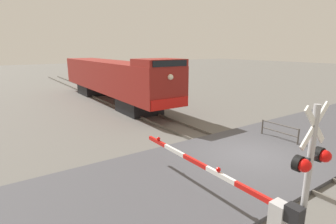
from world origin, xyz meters
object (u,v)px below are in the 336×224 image
at_px(guard_railing, 279,130).
at_px(crossing_signal, 310,168).
at_px(locomotive, 112,78).
at_px(crossing_gate, 248,200).

bearing_deg(guard_railing, crossing_signal, -143.66).
xyz_separation_m(crossing_signal, guard_railing, (6.57, 4.83, -1.61)).
bearing_deg(crossing_signal, guard_railing, 36.34).
relative_size(locomotive, guard_railing, 8.64).
xyz_separation_m(crossing_signal, crossing_gate, (-0.25, 1.31, -1.37)).
bearing_deg(crossing_gate, guard_railing, 27.33).
relative_size(crossing_signal, guard_railing, 1.72).
bearing_deg(locomotive, crossing_signal, -100.68).
distance_m(crossing_gate, guard_railing, 7.68).
relative_size(crossing_signal, crossing_gate, 0.57).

